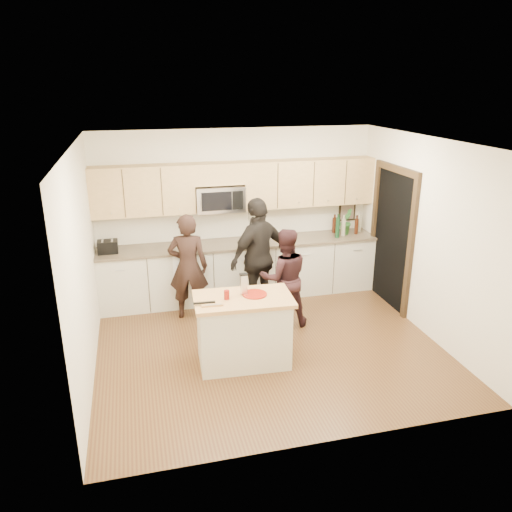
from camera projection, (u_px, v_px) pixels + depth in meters
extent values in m
plane|color=brown|center=(268.00, 345.00, 6.77)|extent=(4.50, 4.50, 0.00)
cube|color=beige|center=(236.00, 213.00, 8.15)|extent=(4.50, 0.02, 2.70)
cube|color=beige|center=(328.00, 320.00, 4.49)|extent=(4.50, 0.02, 2.70)
cube|color=beige|center=(83.00, 266.00, 5.81)|extent=(0.02, 4.00, 2.70)
cube|color=beige|center=(427.00, 238.00, 6.84)|extent=(0.02, 4.00, 2.70)
cube|color=white|center=(270.00, 143.00, 5.87)|extent=(4.50, 4.00, 0.02)
cube|color=beige|center=(241.00, 270.00, 8.17)|extent=(4.50, 0.62, 0.90)
cube|color=brown|center=(241.00, 243.00, 8.00)|extent=(4.50, 0.66, 0.04)
cube|color=tan|center=(143.00, 191.00, 7.51)|extent=(1.55, 0.33, 0.75)
cube|color=tan|center=(308.00, 182.00, 8.11)|extent=(2.17, 0.33, 0.75)
cube|color=tan|center=(218.00, 173.00, 7.70)|extent=(0.78, 0.33, 0.33)
cube|color=silver|center=(219.00, 198.00, 7.80)|extent=(0.76, 0.40, 0.40)
cube|color=black|center=(217.00, 201.00, 7.59)|extent=(0.47, 0.01, 0.29)
cube|color=black|center=(238.00, 200.00, 7.67)|extent=(0.17, 0.01, 0.29)
cube|color=black|center=(392.00, 240.00, 7.76)|extent=(0.02, 1.05, 2.10)
cube|color=#2F2112|center=(410.00, 251.00, 7.23)|extent=(0.06, 0.10, 2.10)
cube|color=#2F2112|center=(374.00, 230.00, 8.28)|extent=(0.06, 0.10, 2.10)
cube|color=#2F2112|center=(397.00, 169.00, 7.39)|extent=(0.06, 1.25, 0.10)
cube|color=black|center=(347.00, 210.00, 8.61)|extent=(0.30, 0.03, 0.38)
cube|color=tan|center=(347.00, 210.00, 8.59)|extent=(0.24, 0.00, 0.32)
cube|color=white|center=(184.00, 268.00, 7.58)|extent=(0.34, 0.01, 0.48)
cube|color=white|center=(182.00, 247.00, 7.77)|extent=(0.34, 0.60, 0.01)
cube|color=beige|center=(243.00, 332.00, 6.22)|extent=(1.14, 0.70, 0.85)
cube|color=tan|center=(243.00, 299.00, 6.07)|extent=(1.24, 0.76, 0.05)
cylinder|color=maroon|center=(255.00, 294.00, 6.13)|extent=(0.30, 0.30, 0.02)
cube|color=silver|center=(244.00, 284.00, 6.10)|extent=(0.08, 0.06, 0.24)
cube|color=black|center=(244.00, 274.00, 6.05)|extent=(0.10, 0.06, 0.02)
cylinder|color=maroon|center=(227.00, 295.00, 5.99)|extent=(0.07, 0.07, 0.11)
cube|color=tan|center=(212.00, 303.00, 5.89)|extent=(0.27, 0.21, 0.02)
cube|color=black|center=(204.00, 303.00, 5.85)|extent=(0.26, 0.04, 0.02)
cube|color=silver|center=(213.00, 305.00, 5.81)|extent=(0.19, 0.03, 0.01)
cube|color=black|center=(108.00, 247.00, 7.49)|extent=(0.30, 0.23, 0.19)
cube|color=silver|center=(102.00, 241.00, 7.44)|extent=(0.03, 0.16, 0.00)
cube|color=silver|center=(112.00, 240.00, 7.47)|extent=(0.03, 0.16, 0.00)
cylinder|color=#331409|center=(334.00, 223.00, 8.47)|extent=(0.07, 0.07, 0.32)
cylinder|color=tan|center=(343.00, 226.00, 8.28)|extent=(0.07, 0.07, 0.35)
cylinder|color=#331409|center=(356.00, 225.00, 8.39)|extent=(0.06, 0.06, 0.32)
cylinder|color=tan|center=(359.00, 222.00, 8.51)|extent=(0.08, 0.08, 0.35)
cylinder|color=black|center=(338.00, 226.00, 8.16)|extent=(0.07, 0.07, 0.40)
imported|color=#2C6829|center=(346.00, 221.00, 8.38)|extent=(0.30, 0.30, 0.43)
imported|color=black|center=(188.00, 267.00, 7.33)|extent=(0.65, 0.50, 1.60)
imported|color=black|center=(284.00, 278.00, 7.12)|extent=(0.76, 0.62, 1.46)
imported|color=black|center=(259.00, 257.00, 7.42)|extent=(1.14, 0.91, 1.81)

